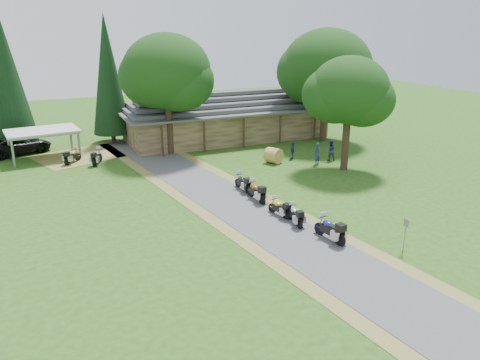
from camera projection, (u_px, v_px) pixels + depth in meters
name	position (u px, v px, depth m)	size (l,w,h in m)	color
ground	(290.00, 238.00, 26.06)	(120.00, 120.00, 0.00)	#264814
driveway	(252.00, 214.00, 29.33)	(46.00, 46.00, 0.00)	#48484B
lodge	(226.00, 115.00, 48.41)	(21.40, 9.40, 4.90)	brown
carport	(44.00, 144.00, 41.23)	(5.93, 3.96, 2.57)	beige
car_dark_suv	(17.00, 141.00, 42.67)	(6.40, 2.72, 2.45)	black
motorcycle_row_a	(330.00, 228.00, 25.56)	(2.09, 0.68, 1.43)	#1B1F9C
motorcycle_row_b	(295.00, 214.00, 27.70)	(1.80, 0.59, 1.23)	#B4B7BC
motorcycle_row_c	(279.00, 207.00, 28.87)	(1.73, 0.56, 1.18)	#DAC907
motorcycle_row_d	(256.00, 191.00, 31.40)	(2.04, 0.67, 1.40)	#B65401
motorcycle_row_e	(243.00, 182.00, 33.33)	(1.90, 0.62, 1.30)	black
motorcycle_carport_a	(72.00, 156.00, 40.00)	(1.90, 0.62, 1.30)	orange
motorcycle_carport_b	(97.00, 156.00, 39.73)	(1.97, 0.64, 1.35)	slate
person_a	(317.00, 152.00, 39.41)	(0.64, 0.46, 2.24)	navy
person_b	(330.00, 148.00, 40.60)	(0.62, 0.45, 2.20)	navy
person_c	(292.00, 149.00, 41.08)	(0.53, 0.38, 1.87)	navy
hay_bale	(274.00, 156.00, 40.02)	(1.31, 1.31, 1.20)	#A3813B
sign_post	(405.00, 235.00, 24.18)	(0.34, 0.06, 1.87)	gray
oak_lodge_left	(168.00, 88.00, 41.15)	(7.73, 7.73, 12.03)	#113510
oak_lodge_right	(326.00, 82.00, 46.09)	(8.85, 8.85, 11.83)	#113510
oak_driveway	(348.00, 106.00, 36.80)	(6.24, 6.24, 10.43)	#113510
cedar_near	(109.00, 80.00, 45.37)	(3.71, 3.71, 12.47)	black
cedar_far	(7.00, 79.00, 43.13)	(4.20, 4.20, 13.01)	black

